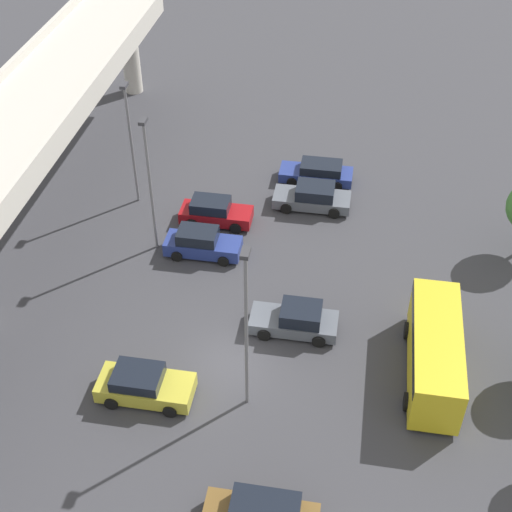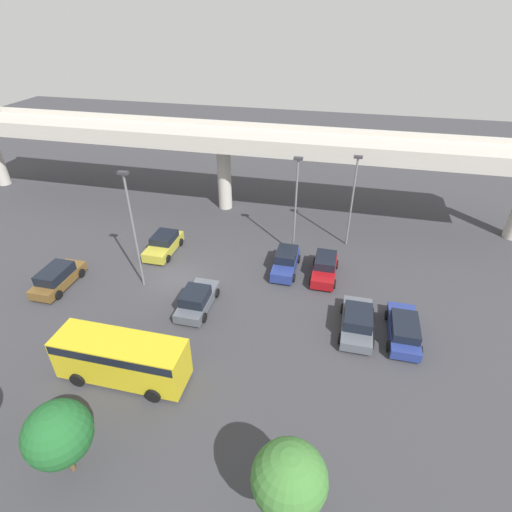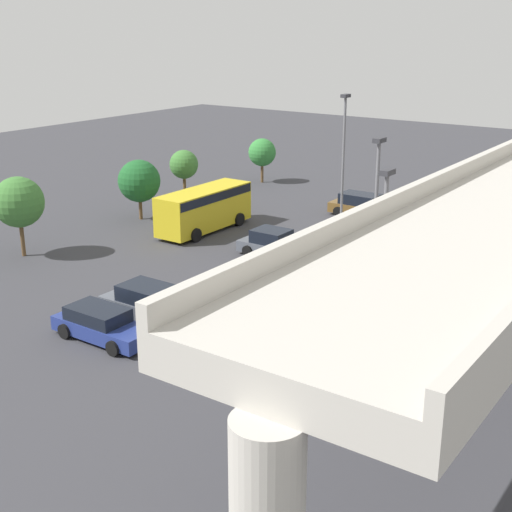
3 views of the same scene
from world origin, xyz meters
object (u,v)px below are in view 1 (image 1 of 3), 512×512
Objects in this scene: parked_car_3 at (202,243)px; lamp_post_near_aisle at (149,177)px; parked_car_4 at (215,212)px; parked_car_1 at (144,385)px; parked_car_5 at (313,197)px; parked_car_6 at (318,172)px; lamp_post_by_overpass at (246,322)px; parked_car_2 at (296,320)px; shuttle_bus at (435,350)px; lamp_post_mid_lot at (130,136)px.

lamp_post_near_aisle is at bearing 176.45° from parked_car_3.
parked_car_3 is 1.01× the size of parked_car_4.
parked_car_1 is 1.02× the size of parked_car_3.
parked_car_4 is 0.91× the size of parked_car_5.
lamp_post_by_overpass is at bearing 85.84° from parked_car_6.
parked_car_3 is (5.29, 6.17, 0.05)m from parked_car_2.
parked_car_3 is 10.50m from parked_car_6.
parked_car_2 is at bearing -121.41° from lamp_post_near_aisle.
lamp_post_by_overpass reaches higher than parked_car_2.
parked_car_3 reaches higher than parked_car_1.
parked_car_1 is 13.88m from parked_car_4.
parked_car_5 is at bearing -88.52° from parked_car_2.
shuttle_bus is at bearing 15.05° from parked_car_1.
lamp_post_by_overpass is (-14.92, -9.77, 0.51)m from lamp_post_mid_lot.
parked_car_2 reaches higher than parked_car_5.
parked_car_1 is 0.60× the size of shuttle_bus.
parked_car_6 is 12.88m from lamp_post_near_aisle.
parked_car_3 is 0.59× the size of shuttle_bus.
parked_car_3 is at bearing 88.33° from parked_car_1.
shuttle_bus is at bearing 114.15° from parked_car_6.
parked_car_4 is 14.83m from lamp_post_by_overpass.
lamp_post_by_overpass is at bearing -69.70° from shuttle_bus.
parked_car_1 is at bearing -91.73° from parked_car_4.
lamp_post_near_aisle reaches higher than lamp_post_mid_lot.
parked_car_3 is at bearing -40.63° from parked_car_2.
parked_car_1 is at bearing 69.43° from parked_car_5.
parked_car_4 is 6.85m from lamp_post_mid_lot.
lamp_post_by_overpass is at bearing 85.12° from parked_car_5.
parked_car_2 is 1.02× the size of parked_car_3.
parked_car_4 is at bearing 88.07° from parked_car_3.
parked_car_1 is 10.75m from parked_car_3.
parked_car_6 is at bearing -69.89° from lamp_post_mid_lot.
parked_car_4 is at bearing -44.32° from lamp_post_near_aisle.
parked_car_5 is 11.13m from lamp_post_near_aisle.
parked_car_1 is at bearing -167.28° from lamp_post_near_aisle.
lamp_post_near_aisle is (-8.52, 8.67, 4.25)m from parked_car_6.
lamp_post_mid_lot is at bearing 164.49° from parked_car_4.
parked_car_5 is 0.60× the size of lamp_post_mid_lot.
lamp_post_mid_lot reaches higher than parked_car_4.
lamp_post_by_overpass is at bearing -146.79° from lamp_post_mid_lot.
lamp_post_mid_lot reaches higher than parked_car_1.
parked_car_4 is (3.13, -0.11, -0.00)m from parked_car_3.
shuttle_bus is (-7.16, -13.00, 0.90)m from parked_car_3.
parked_car_6 is 12.55m from lamp_post_mid_lot.
lamp_post_mid_lot is 0.89× the size of lamp_post_by_overpass.
parked_car_3 is 12.12m from lamp_post_by_overpass.
parked_car_3 is at bearing 55.90° from parked_car_6.
lamp_post_mid_lot is at bearing 29.18° from lamp_post_near_aisle.
parked_car_5 is at bearing -84.11° from lamp_post_mid_lot.
parked_car_1 is 6.64m from lamp_post_by_overpass.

